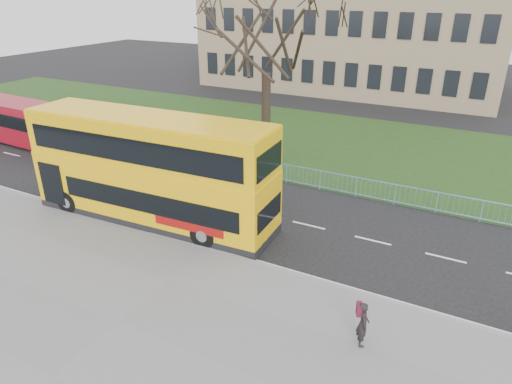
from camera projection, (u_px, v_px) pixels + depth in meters
ground at (226, 234)px, 20.42m from camera, size 120.00×120.00×0.00m
pavement at (119, 323)px, 14.96m from camera, size 80.00×10.50×0.12m
kerb at (206, 249)px, 19.15m from camera, size 80.00×0.20×0.14m
grass_verge at (331, 144)px, 31.93m from camera, size 80.00×15.40×0.08m
guard_railing at (286, 174)px, 25.52m from camera, size 40.00×0.12×1.10m
bare_tree at (267, 56)px, 27.15m from camera, size 8.71×8.71×12.44m
civic_building at (356, 18)px, 47.86m from camera, size 30.00×15.00×14.00m
yellow_bus at (151, 167)px, 20.67m from camera, size 11.89×3.35×4.93m
red_bus at (20, 121)px, 31.73m from camera, size 11.02×3.00×2.88m
pedestrian at (363, 324)px, 13.70m from camera, size 0.55×0.65×1.52m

